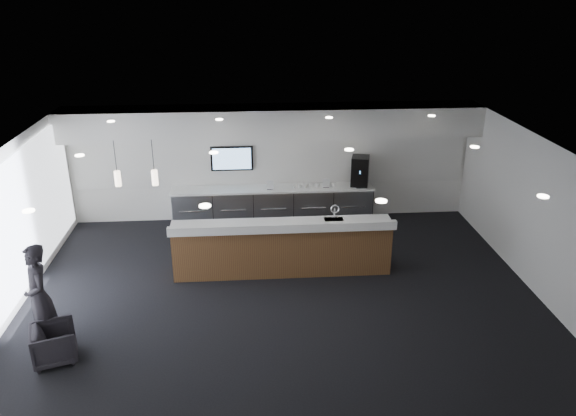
{
  "coord_description": "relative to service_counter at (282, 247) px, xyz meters",
  "views": [
    {
      "loc": [
        -0.61,
        -9.53,
        5.79
      ],
      "look_at": [
        0.2,
        1.3,
        1.34
      ],
      "focal_mm": 35.0,
      "sensor_mm": 36.0,
      "label": 1
    }
  ],
  "objects": [
    {
      "name": "lounge_guest",
      "position": [
        -4.19,
        -2.21,
        0.34
      ],
      "size": [
        0.72,
        0.8,
        1.83
      ],
      "primitive_type": "imported",
      "rotation": [
        0.0,
        0.0,
        -1.03
      ],
      "color": "black",
      "rests_on": "ground"
    },
    {
      "name": "pendant_left",
      "position": [
        -2.46,
        -0.21,
        1.67
      ],
      "size": [
        0.12,
        0.12,
        0.3
      ],
      "primitive_type": "cylinder",
      "color": "#FFE6C6",
      "rests_on": "ceiling"
    },
    {
      "name": "info_sign_right",
      "position": [
        1.27,
        2.53,
        0.49
      ],
      "size": [
        0.17,
        0.02,
        0.23
      ],
      "primitive_type": "cube",
      "rotation": [
        0.0,
        0.0,
        0.02
      ],
      "color": "silver",
      "rests_on": "back_credenza"
    },
    {
      "name": "back_wall",
      "position": [
        -0.06,
        2.99,
        0.92
      ],
      "size": [
        10.0,
        0.02,
        3.0
      ],
      "primitive_type": "cube",
      "color": "white",
      "rests_on": "ground"
    },
    {
      "name": "cup_2",
      "position": [
        1.17,
        2.57,
        0.42
      ],
      "size": [
        0.13,
        0.13,
        0.1
      ],
      "primitive_type": "imported",
      "rotation": [
        0.0,
        0.0,
        1.29
      ],
      "color": "white",
      "rests_on": "back_credenza"
    },
    {
      "name": "ceiling_can_lights",
      "position": [
        -0.06,
        -1.01,
        2.39
      ],
      "size": [
        7.0,
        5.0,
        0.02
      ],
      "primitive_type": null,
      "color": "white",
      "rests_on": "ceiling"
    },
    {
      "name": "cup_3",
      "position": [
        1.03,
        2.57,
        0.42
      ],
      "size": [
        0.13,
        0.13,
        0.1
      ],
      "primitive_type": "imported",
      "rotation": [
        0.0,
        0.0,
        1.94
      ],
      "color": "white",
      "rests_on": "back_credenza"
    },
    {
      "name": "cup_7",
      "position": [
        0.47,
        2.57,
        0.42
      ],
      "size": [
        0.12,
        0.12,
        0.1
      ],
      "primitive_type": "imported",
      "rotation": [
        0.0,
        0.0,
        4.52
      ],
      "color": "white",
      "rests_on": "back_credenza"
    },
    {
      "name": "cup_1",
      "position": [
        1.31,
        2.57,
        0.42
      ],
      "size": [
        0.14,
        0.14,
        0.1
      ],
      "primitive_type": "imported",
      "rotation": [
        0.0,
        0.0,
        0.65
      ],
      "color": "white",
      "rests_on": "back_credenza"
    },
    {
      "name": "window_blinds_wall",
      "position": [
        -5.02,
        -1.01,
        0.92
      ],
      "size": [
        0.04,
        7.36,
        2.55
      ],
      "primitive_type": "cube",
      "color": "white",
      "rests_on": "left_wall"
    },
    {
      "name": "ground",
      "position": [
        -0.06,
        -1.01,
        -0.58
      ],
      "size": [
        10.0,
        10.0,
        0.0
      ],
      "primitive_type": "plane",
      "color": "black",
      "rests_on": "ground"
    },
    {
      "name": "service_counter",
      "position": [
        0.0,
        0.0,
        0.0
      ],
      "size": [
        4.6,
        0.77,
        1.49
      ],
      "rotation": [
        0.0,
        0.0,
        0.0
      ],
      "color": "brown",
      "rests_on": "ground"
    },
    {
      "name": "back_credenza",
      "position": [
        -0.06,
        2.63,
        -0.1
      ],
      "size": [
        5.06,
        0.66,
        0.95
      ],
      "color": "#94979C",
      "rests_on": "ground"
    },
    {
      "name": "ceiling",
      "position": [
        -0.06,
        -1.01,
        2.42
      ],
      "size": [
        10.0,
        8.0,
        0.02
      ],
      "primitive_type": "cube",
      "color": "black",
      "rests_on": "back_wall"
    },
    {
      "name": "wall_tv",
      "position": [
        -1.06,
        2.9,
        1.07
      ],
      "size": [
        1.05,
        0.08,
        0.62
      ],
      "color": "black",
      "rests_on": "back_wall"
    },
    {
      "name": "coffee_machine",
      "position": [
        2.14,
        2.67,
        0.74
      ],
      "size": [
        0.53,
        0.6,
        0.74
      ],
      "rotation": [
        0.0,
        0.0,
        -0.26
      ],
      "color": "black",
      "rests_on": "back_credenza"
    },
    {
      "name": "info_sign_left",
      "position": [
        -0.14,
        2.5,
        0.49
      ],
      "size": [
        0.17,
        0.04,
        0.24
      ],
      "primitive_type": "cube",
      "rotation": [
        0.0,
        0.0,
        -0.14
      ],
      "color": "silver",
      "rests_on": "back_credenza"
    },
    {
      "name": "cup_0",
      "position": [
        1.45,
        2.57,
        0.42
      ],
      "size": [
        0.1,
        0.1,
        0.1
      ],
      "primitive_type": "imported",
      "color": "white",
      "rests_on": "back_credenza"
    },
    {
      "name": "left_wall",
      "position": [
        -5.06,
        -1.01,
        0.92
      ],
      "size": [
        0.02,
        8.0,
        3.0
      ],
      "primitive_type": "cube",
      "color": "white",
      "rests_on": "ground"
    },
    {
      "name": "cup_4",
      "position": [
        0.89,
        2.57,
        0.42
      ],
      "size": [
        0.14,
        0.14,
        0.1
      ],
      "primitive_type": "imported",
      "rotation": [
        0.0,
        0.0,
        2.58
      ],
      "color": "white",
      "rests_on": "back_credenza"
    },
    {
      "name": "pendant_right",
      "position": [
        -3.16,
        -0.21,
        1.67
      ],
      "size": [
        0.12,
        0.12,
        0.3
      ],
      "primitive_type": "cylinder",
      "color": "#FFE6C6",
      "rests_on": "ceiling"
    },
    {
      "name": "cup_6",
      "position": [
        0.61,
        2.57,
        0.42
      ],
      "size": [
        0.15,
        0.15,
        0.1
      ],
      "primitive_type": "imported",
      "rotation": [
        0.0,
        0.0,
        3.87
      ],
      "color": "white",
      "rests_on": "back_credenza"
    },
    {
      "name": "cup_5",
      "position": [
        0.75,
        2.57,
        0.42
      ],
      "size": [
        0.11,
        0.11,
        0.1
      ],
      "primitive_type": "imported",
      "rotation": [
        0.0,
        0.0,
        3.23
      ],
      "color": "white",
      "rests_on": "back_credenza"
    },
    {
      "name": "soffit_bulkhead",
      "position": [
        -0.06,
        2.54,
        2.07
      ],
      "size": [
        10.0,
        0.9,
        0.7
      ],
      "primitive_type": "cube",
      "color": "silver",
      "rests_on": "back_wall"
    },
    {
      "name": "armchair",
      "position": [
        -3.89,
        -2.69,
        -0.27
      ],
      "size": [
        0.86,
        0.85,
        0.62
      ],
      "primitive_type": "imported",
      "rotation": [
        0.0,
        0.0,
        1.89
      ],
      "color": "black",
      "rests_on": "ground"
    },
    {
      "name": "alcove_panel",
      "position": [
        -0.06,
        2.96,
        1.02
      ],
      "size": [
        9.8,
        0.06,
        1.4
      ],
      "primitive_type": "cube",
      "color": "silver",
      "rests_on": "back_wall"
    },
    {
      "name": "right_wall",
      "position": [
        4.94,
        -1.01,
        0.92
      ],
      "size": [
        0.02,
        8.0,
        3.0
      ],
      "primitive_type": "cube",
      "color": "white",
      "rests_on": "ground"
    }
  ]
}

